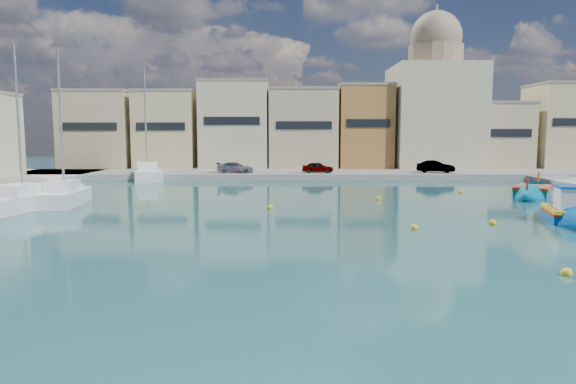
# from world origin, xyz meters

# --- Properties ---
(ground) EXTENTS (160.00, 160.00, 0.00)m
(ground) POSITION_xyz_m (0.00, 0.00, 0.00)
(ground) COLOR #163B44
(ground) RESTS_ON ground
(north_quay) EXTENTS (80.00, 8.00, 0.60)m
(north_quay) POSITION_xyz_m (0.00, 32.00, 0.30)
(north_quay) COLOR gray
(north_quay) RESTS_ON ground
(north_townhouses) EXTENTS (83.20, 7.87, 10.19)m
(north_townhouses) POSITION_xyz_m (6.68, 39.36, 5.00)
(north_townhouses) COLOR tan
(north_townhouses) RESTS_ON ground
(church_block) EXTENTS (10.00, 10.00, 19.10)m
(church_block) POSITION_xyz_m (10.00, 40.00, 8.41)
(church_block) COLOR #C2B691
(church_block) RESTS_ON ground
(parked_cars) EXTENTS (24.55, 1.93, 1.25)m
(parked_cars) POSITION_xyz_m (-3.06, 30.50, 1.18)
(parked_cars) COLOR #4C1919
(parked_cars) RESTS_ON north_quay
(luzzu_blue_cabin) EXTENTS (4.21, 8.56, 2.95)m
(luzzu_blue_cabin) POSITION_xyz_m (7.29, 4.58, 0.36)
(luzzu_blue_cabin) COLOR #004DA7
(luzzu_blue_cabin) RESTS_ON ground
(luzzu_cyan_mid) EXTENTS (6.83, 9.12, 2.77)m
(luzzu_cyan_mid) POSITION_xyz_m (10.51, 15.30, 0.29)
(luzzu_cyan_mid) COLOR #0074A1
(luzzu_cyan_mid) RESTS_ON ground
(yacht_north) EXTENTS (5.18, 9.38, 12.06)m
(yacht_north) POSITION_xyz_m (-22.08, 30.25, 0.48)
(yacht_north) COLOR white
(yacht_north) RESTS_ON ground
(yacht_midnorth) EXTENTS (3.05, 7.79, 10.77)m
(yacht_midnorth) POSITION_xyz_m (-22.46, 12.47, 0.43)
(yacht_midnorth) COLOR white
(yacht_midnorth) RESTS_ON ground
(yacht_mid) EXTENTS (3.84, 8.74, 10.67)m
(yacht_mid) POSITION_xyz_m (-23.61, 10.28, 0.42)
(yacht_mid) COLOR white
(yacht_mid) RESTS_ON ground
(mooring_buoys) EXTENTS (24.10, 23.75, 0.36)m
(mooring_buoys) POSITION_xyz_m (1.99, 6.05, 0.08)
(mooring_buoys) COLOR yellow
(mooring_buoys) RESTS_ON ground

